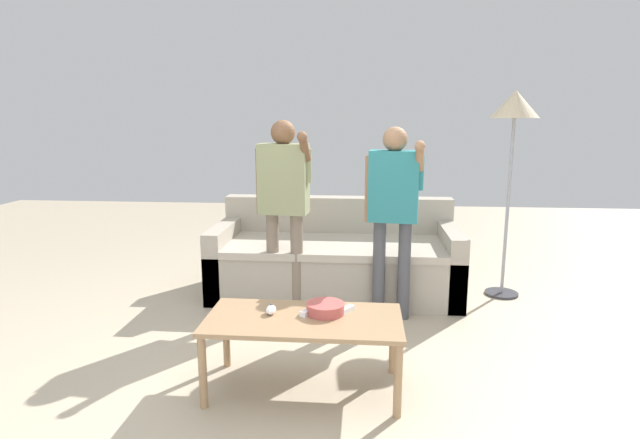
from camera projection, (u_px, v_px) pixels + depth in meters
name	position (u px, v px, depth m)	size (l,w,h in m)	color
ground_plane	(298.00, 370.00, 3.07)	(12.00, 12.00, 0.00)	tan
couch	(336.00, 260.00, 4.43)	(2.08, 0.94, 0.79)	#9E9384
coffee_table	(304.00, 326.00, 2.79)	(1.07, 0.53, 0.43)	#997551
snack_bowl	(325.00, 308.00, 2.83)	(0.21, 0.21, 0.06)	#B24C47
game_remote_nunchuk	(271.00, 310.00, 2.83)	(0.06, 0.09, 0.05)	white
floor_lamp	(514.00, 117.00, 4.10)	(0.39, 0.39, 1.72)	#2D2D33
player_left	(284.00, 193.00, 3.88)	(0.44, 0.35, 1.49)	#756656
player_right	(393.00, 201.00, 3.71)	(0.42, 0.36, 1.44)	#47474C
game_remote_wand_near	(343.00, 311.00, 2.83)	(0.12, 0.16, 0.03)	white
game_remote_wand_far	(310.00, 310.00, 2.84)	(0.10, 0.16, 0.03)	white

